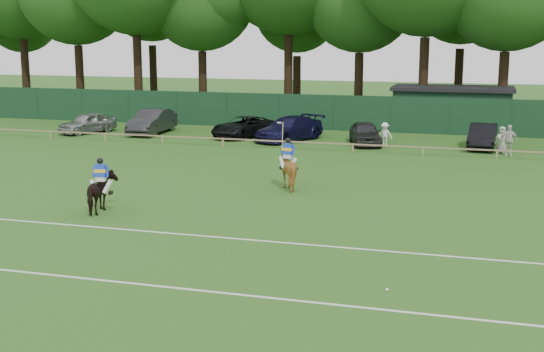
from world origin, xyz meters
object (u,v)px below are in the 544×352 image
at_px(sedan_navy, 289,129).
at_px(utility_shed, 452,108).
at_px(estate_black, 483,136).
at_px(spectator_mid, 509,140).
at_px(spectator_right, 502,140).
at_px(sedan_silver, 87,123).
at_px(sedan_grey, 152,122).
at_px(hatch_grey, 365,133).
at_px(polo_ball, 387,290).
at_px(horse_chestnut, 288,170).
at_px(suv_black, 244,127).
at_px(spectator_left, 385,135).
at_px(horse_dark, 101,193).

relative_size(sedan_navy, utility_shed, 0.63).
relative_size(estate_black, spectator_mid, 2.52).
bearing_deg(spectator_right, sedan_silver, -173.16).
relative_size(sedan_grey, hatch_grey, 1.20).
distance_m(spectator_mid, spectator_right, 0.93).
distance_m(sedan_navy, hatch_grey, 4.96).
bearing_deg(estate_black, utility_shed, 107.58).
bearing_deg(polo_ball, sedan_silver, 133.14).
xyz_separation_m(horse_chestnut, spectator_mid, (9.61, 11.93, 0.01)).
xyz_separation_m(horse_chestnut, polo_ball, (5.94, -11.82, -0.82)).
distance_m(suv_black, hatch_grey, 8.31).
xyz_separation_m(suv_black, hatch_grey, (8.24, -1.02, 0.03)).
bearing_deg(estate_black, polo_ball, -91.95).
xyz_separation_m(spectator_mid, utility_shed, (-3.62, 10.88, 0.66)).
relative_size(sedan_silver, estate_black, 0.94).
bearing_deg(horse_chestnut, spectator_right, -113.13).
height_order(estate_black, spectator_right, spectator_right).
xyz_separation_m(sedan_grey, utility_shed, (19.57, 8.13, 0.71)).
distance_m(hatch_grey, spectator_mid, 8.58).
bearing_deg(polo_ball, utility_shed, 89.91).
bearing_deg(suv_black, horse_chestnut, -42.99).
relative_size(estate_black, spectator_left, 3.01).
height_order(horse_chestnut, sedan_grey, horse_chestnut).
xyz_separation_m(horse_dark, spectator_mid, (15.35, 18.12, 0.10)).
xyz_separation_m(suv_black, utility_shed, (13.01, 8.02, 0.86)).
distance_m(hatch_grey, spectator_right, 8.08).
height_order(suv_black, sedan_navy, sedan_navy).
bearing_deg(utility_shed, polo_ball, -90.09).
xyz_separation_m(sedan_silver, spectator_left, (20.46, -0.34, 0.03)).
distance_m(spectator_mid, utility_shed, 11.49).
height_order(estate_black, spectator_left, spectator_left).
bearing_deg(hatch_grey, suv_black, 156.10).
height_order(spectator_left, utility_shed, utility_shed).
height_order(sedan_silver, estate_black, estate_black).
distance_m(polo_ball, utility_shed, 34.66).
bearing_deg(hatch_grey, spectator_right, -23.81).
bearing_deg(horse_dark, hatch_grey, -120.68).
bearing_deg(polo_ball, spectator_mid, 81.22).
bearing_deg(sedan_silver, horse_dark, -36.07).
distance_m(sedan_grey, utility_shed, 21.20).
bearing_deg(horse_dark, suv_black, -97.95).
distance_m(spectator_left, spectator_mid, 7.25).
relative_size(horse_chestnut, polo_ball, 19.25).
distance_m(estate_black, spectator_left, 5.79).
distance_m(suv_black, spectator_left, 9.62).
height_order(horse_dark, utility_shed, utility_shed).
relative_size(sedan_silver, spectator_mid, 2.37).
xyz_separation_m(hatch_grey, spectator_left, (1.26, -0.42, 0.02)).
bearing_deg(sedan_navy, suv_black, -166.58).
distance_m(sedan_navy, spectator_mid, 13.51).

